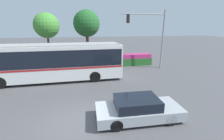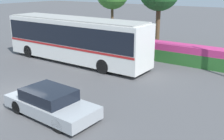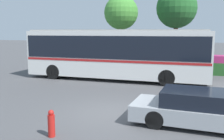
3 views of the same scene
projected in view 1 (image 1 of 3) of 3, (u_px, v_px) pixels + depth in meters
ground_plane at (78, 121)px, 8.04m from camera, size 140.00×140.00×0.00m
city_bus at (54, 60)px, 13.70m from camera, size 12.16×2.59×3.36m
sedan_foreground at (138, 109)px, 8.15m from camera, size 4.64×2.08×1.23m
traffic_light_pole at (153, 31)px, 17.26m from camera, size 5.19×0.24×6.67m
flowering_hedge at (118, 60)px, 19.45m from camera, size 8.87×1.35×1.43m
street_tree_left at (47, 26)px, 19.53m from camera, size 3.21×3.21×6.60m
street_tree_centre at (87, 24)px, 20.25m from camera, size 3.53×3.53×7.03m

